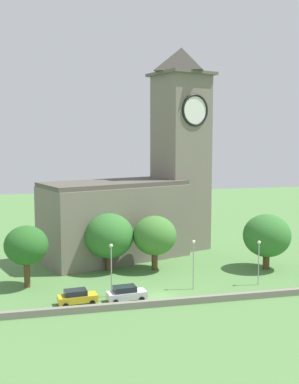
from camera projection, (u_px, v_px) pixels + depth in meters
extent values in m
plane|color=#517F42|center=(137.00, 265.00, 72.58)|extent=(200.00, 200.00, 0.00)
cube|color=slate|center=(114.00, 222.00, 76.50)|extent=(25.03, 17.83, 11.81)
cube|color=#524C43|center=(114.00, 183.00, 75.79)|extent=(24.74, 17.00, 0.70)
cube|color=slate|center=(181.00, 163.00, 82.52)|extent=(9.85, 9.85, 30.00)
cube|color=#5B554B|center=(181.00, 74.00, 80.78)|extent=(11.42, 11.42, 0.50)
pyramid|color=#403C35|center=(181.00, 60.00, 80.51)|extent=(10.34, 10.34, 4.26)
cylinder|color=white|center=(195.00, 110.00, 78.19)|extent=(4.72, 1.73, 4.95)
torus|color=black|center=(195.00, 110.00, 78.19)|extent=(5.25, 2.19, 5.40)
cylinder|color=white|center=(199.00, 112.00, 83.58)|extent=(1.73, 4.72, 4.95)
torus|color=black|center=(199.00, 112.00, 83.58)|extent=(2.19, 5.25, 5.40)
cube|color=gray|center=(168.00, 302.00, 54.91)|extent=(54.23, 0.70, 0.80)
cube|color=gold|center=(78.00, 298.00, 55.29)|extent=(4.74, 2.37, 0.81)
cube|color=#1E232B|center=(75.00, 292.00, 55.14)|extent=(2.72, 1.93, 0.64)
cylinder|color=black|center=(89.00, 298.00, 56.74)|extent=(0.68, 0.41, 0.65)
cylinder|color=black|center=(92.00, 303.00, 54.96)|extent=(0.68, 0.41, 0.65)
cylinder|color=black|center=(63.00, 300.00, 55.72)|extent=(0.68, 0.41, 0.65)
cylinder|color=black|center=(66.00, 306.00, 53.94)|extent=(0.68, 0.41, 0.65)
cube|color=silver|center=(127.00, 295.00, 56.42)|extent=(4.84, 2.37, 0.85)
cube|color=#1E232B|center=(125.00, 289.00, 56.26)|extent=(2.77, 1.95, 0.67)
cylinder|color=black|center=(137.00, 294.00, 57.89)|extent=(0.71, 0.41, 0.68)
cylinder|color=black|center=(142.00, 299.00, 56.06)|extent=(0.71, 0.41, 0.68)
cylinder|color=black|center=(112.00, 297.00, 56.88)|extent=(0.71, 0.41, 0.68)
cylinder|color=black|center=(116.00, 302.00, 55.05)|extent=(0.71, 0.41, 0.68)
cylinder|color=#9EA0A5|center=(111.00, 272.00, 57.66)|extent=(0.14, 0.14, 6.19)
sphere|color=#F4EFCC|center=(111.00, 246.00, 57.29)|extent=(0.44, 0.44, 0.44)
cylinder|color=#9EA0A5|center=(193.00, 266.00, 60.56)|extent=(0.14, 0.14, 6.03)
sphere|color=#F4EFCC|center=(194.00, 242.00, 60.20)|extent=(0.44, 0.44, 0.44)
cylinder|color=#9EA0A5|center=(259.00, 265.00, 62.35)|extent=(0.14, 0.14, 5.55)
sphere|color=#F4EFCC|center=(259.00, 242.00, 62.01)|extent=(0.44, 0.44, 0.44)
cylinder|color=brown|center=(155.00, 261.00, 69.72)|extent=(0.90, 0.90, 2.79)
ellipsoid|color=#427A33|center=(155.00, 235.00, 69.28)|extent=(6.41, 6.41, 5.77)
cylinder|color=brown|center=(27.00, 274.00, 61.60)|extent=(0.79, 0.79, 3.47)
ellipsoid|color=#286023|center=(26.00, 245.00, 61.16)|extent=(5.67, 5.67, 5.10)
cylinder|color=brown|center=(266.00, 261.00, 70.28)|extent=(0.99, 0.99, 2.41)
ellipsoid|color=#33702D|center=(267.00, 236.00, 69.84)|extent=(7.05, 7.05, 6.34)
cylinder|color=brown|center=(109.00, 262.00, 69.58)|extent=(1.02, 1.02, 2.44)
ellipsoid|color=#33702D|center=(109.00, 236.00, 69.13)|extent=(7.32, 7.32, 6.58)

